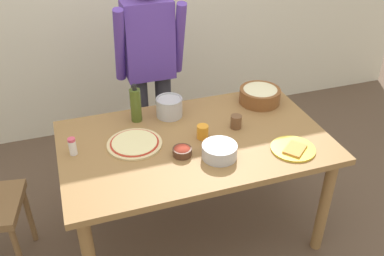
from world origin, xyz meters
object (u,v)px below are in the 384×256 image
person_cook (150,65)px  cup_orange (202,132)px  small_sauce_bowl (182,151)px  olive_oil_bottle (136,105)px  pizza_raw_on_board (135,143)px  salt_shaker (73,146)px  dining_table (195,151)px  popcorn_bowl (260,94)px  mixing_bowl_steel (219,151)px  plate_with_slice (293,149)px  cup_small_brown (236,122)px  steel_pot (169,107)px

person_cook → cup_orange: 0.78m
small_sauce_bowl → olive_oil_bottle: 0.49m
pizza_raw_on_board → salt_shaker: bearing=176.9°
dining_table → person_cook: (-0.08, 0.76, 0.27)m
popcorn_bowl → salt_shaker: popcorn_bowl is taller
dining_table → popcorn_bowl: size_ratio=5.71×
dining_table → mixing_bowl_steel: (0.08, -0.21, 0.13)m
dining_table → cup_orange: bearing=2.5°
salt_shaker → mixing_bowl_steel: bearing=-20.4°
plate_with_slice → small_sauce_bowl: (-0.63, 0.16, 0.02)m
mixing_bowl_steel → plate_with_slice: bearing=-9.7°
cup_orange → salt_shaker: size_ratio=0.80×
mixing_bowl_steel → small_sauce_bowl: 0.21m
small_sauce_bowl → cup_small_brown: (0.41, 0.17, 0.01)m
mixing_bowl_steel → olive_oil_bottle: (-0.36, 0.54, 0.07)m
dining_table → cup_orange: 0.14m
small_sauce_bowl → steel_pot: steel_pot is taller
plate_with_slice → popcorn_bowl: (0.07, 0.58, 0.05)m
mixing_bowl_steel → steel_pot: size_ratio=1.15×
pizza_raw_on_board → cup_small_brown: bearing=-1.4°
olive_oil_bottle → plate_with_slice: bearing=-37.9°
small_sauce_bowl → cup_small_brown: size_ratio=1.29×
cup_orange → small_sauce_bowl: bearing=-142.3°
steel_pot → cup_orange: (0.12, -0.31, -0.02)m
pizza_raw_on_board → cup_orange: size_ratio=3.85×
small_sauce_bowl → cup_orange: cup_orange is taller
mixing_bowl_steel → steel_pot: (-0.14, 0.53, 0.03)m
person_cook → cup_orange: size_ratio=19.06×
plate_with_slice → mixing_bowl_steel: 0.44m
steel_pot → olive_oil_bottle: bearing=177.1°
dining_table → pizza_raw_on_board: pizza_raw_on_board is taller
plate_with_slice → popcorn_bowl: size_ratio=0.93×
mixing_bowl_steel → small_sauce_bowl: bearing=156.6°
person_cook → steel_pot: bearing=-88.0°
olive_oil_bottle → dining_table: bearing=-49.2°
person_cook → plate_with_slice: person_cook is taller
pizza_raw_on_board → popcorn_bowl: 0.96m
dining_table → salt_shaker: bearing=173.7°
popcorn_bowl → olive_oil_bottle: (-0.86, 0.03, 0.05)m
dining_table → steel_pot: bearing=101.9°
pizza_raw_on_board → steel_pot: 0.39m
cup_orange → olive_oil_bottle: bearing=135.7°
salt_shaker → popcorn_bowl: bearing=9.6°
person_cook → small_sauce_bowl: (-0.04, -0.89, -0.15)m
steel_pot → cup_orange: steel_pot is taller
pizza_raw_on_board → salt_shaker: 0.35m
steel_pot → salt_shaker: 0.68m
person_cook → small_sauce_bowl: person_cook is taller
person_cook → plate_with_slice: 1.21m
pizza_raw_on_board → popcorn_bowl: bearing=14.2°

